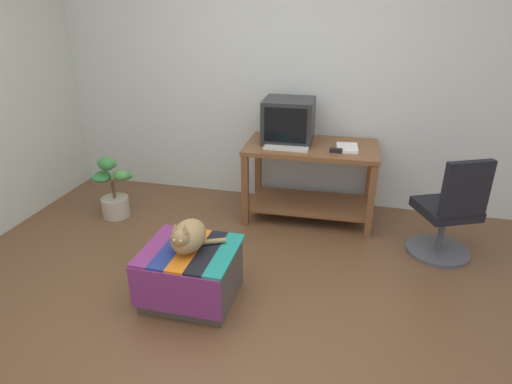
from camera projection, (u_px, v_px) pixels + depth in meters
name	position (u px, v px, depth m)	size (l,w,h in m)	color
ground_plane	(230.00, 315.00, 3.00)	(14.00, 14.00, 0.00)	brown
back_wall	(288.00, 74.00, 4.29)	(8.00, 0.10, 2.60)	silver
desk	(310.00, 169.00, 4.14)	(1.23, 0.71, 0.74)	brown
tv_monitor	(288.00, 121.00, 4.08)	(0.47, 0.44, 0.40)	#28282B
keyboard	(287.00, 147.00, 3.95)	(0.40, 0.15, 0.02)	beige
book	(347.00, 148.00, 3.93)	(0.19, 0.26, 0.03)	white
ottoman_with_blanket	(191.00, 273.00, 3.10)	(0.64, 0.59, 0.40)	#4C4238
cat	(188.00, 236.00, 2.95)	(0.33, 0.35, 0.26)	#9E7A4C
potted_plant	(113.00, 189.00, 4.25)	(0.40, 0.30, 0.64)	#B7A893
office_chair	(449.00, 215.00, 3.53)	(0.56, 0.56, 0.89)	#4C4C51
stapler	(336.00, 150.00, 3.84)	(0.04, 0.11, 0.04)	black
pen	(342.00, 147.00, 3.98)	(0.01, 0.01, 0.14)	#B7B7BC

